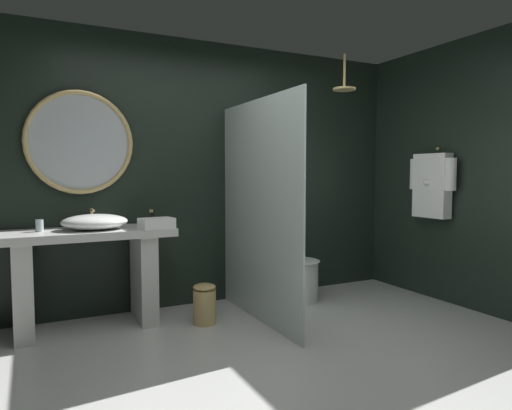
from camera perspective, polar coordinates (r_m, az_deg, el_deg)
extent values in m
plane|color=silver|center=(3.13, 4.15, -20.68)|extent=(5.76, 5.76, 0.00)
cube|color=black|center=(4.58, -8.00, 3.91)|extent=(4.80, 0.10, 2.60)
cube|color=black|center=(4.97, 23.47, 3.62)|extent=(0.10, 2.47, 2.60)
cube|color=silver|center=(4.04, -20.57, -3.37)|extent=(1.42, 0.57, 0.07)
cube|color=silver|center=(4.09, -27.14, -9.42)|extent=(0.15, 0.48, 0.77)
cube|color=silver|center=(4.19, -13.87, -8.80)|extent=(0.15, 0.48, 0.77)
ellipsoid|color=white|center=(4.01, -19.56, -2.00)|extent=(0.53, 0.44, 0.13)
cylinder|color=tan|center=(4.21, -19.89, -1.51)|extent=(0.02, 0.02, 0.16)
cylinder|color=tan|center=(4.13, -19.80, -0.62)|extent=(0.02, 0.14, 0.02)
cylinder|color=silver|center=(4.04, -25.51, -2.35)|extent=(0.06, 0.06, 0.10)
cylinder|color=black|center=(4.13, -13.00, -1.74)|extent=(0.06, 0.06, 0.12)
cylinder|color=tan|center=(4.13, -13.01, -0.73)|extent=(0.03, 0.03, 0.02)
torus|color=tan|center=(4.28, -21.20, 7.34)|extent=(0.91, 0.04, 0.91)
cylinder|color=#B2BCC1|center=(4.29, -21.21, 7.33)|extent=(0.84, 0.01, 0.84)
cube|color=silver|center=(3.99, 0.34, -0.76)|extent=(0.02, 1.49, 1.95)
cylinder|color=tan|center=(4.84, 11.02, 16.17)|extent=(0.02, 0.02, 0.34)
cylinder|color=tan|center=(4.80, 10.99, 14.07)|extent=(0.23, 0.23, 0.02)
sphere|color=tan|center=(5.01, 21.84, 6.57)|extent=(0.04, 0.04, 0.04)
cube|color=white|center=(4.96, 21.19, 2.27)|extent=(0.12, 0.40, 0.65)
cylinder|color=white|center=(4.81, 23.20, 3.57)|extent=(0.11, 0.11, 0.32)
cylinder|color=white|center=(5.11, 19.36, 3.68)|extent=(0.11, 0.11, 0.32)
sphere|color=white|center=(4.90, 20.61, 2.65)|extent=(0.07, 0.07, 0.07)
cylinder|color=white|center=(4.74, 5.31, -9.46)|extent=(0.41, 0.41, 0.40)
ellipsoid|color=white|center=(4.70, 5.32, -6.94)|extent=(0.43, 0.47, 0.02)
cube|color=white|center=(4.94, 3.61, -6.97)|extent=(0.34, 0.14, 0.33)
cylinder|color=tan|center=(4.06, -6.46, -12.56)|extent=(0.20, 0.20, 0.30)
ellipsoid|color=tan|center=(4.01, -6.49, -10.17)|extent=(0.20, 0.20, 0.06)
cube|color=white|center=(3.94, -12.36, -2.25)|extent=(0.30, 0.22, 0.09)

